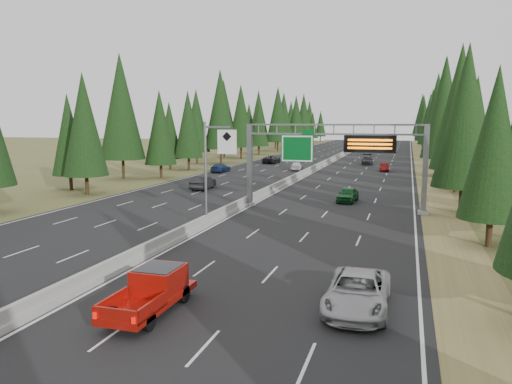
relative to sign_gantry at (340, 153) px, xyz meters
The scene contains 19 objects.
road 46.29m from the sign_gantry, 101.18° to the left, with size 32.00×260.00×0.08m, color black.
shoulder_right 46.28m from the sign_gantry, 78.86° to the left, with size 3.60×260.00×0.06m, color olive.
shoulder_left 52.70m from the sign_gantry, 120.63° to the left, with size 3.60×260.00×0.06m, color brown.
median_barrier 46.25m from the sign_gantry, 101.18° to the left, with size 0.70×260.00×0.85m.
sign_gantry is the anchor object (origin of this frame).
hov_sign_pole 12.96m from the sign_gantry, 130.04° to the right, with size 2.80×0.50×8.00m.
tree_row_right 47.50m from the sign_gantry, 74.26° to the left, with size 12.06×241.67×18.92m.
tree_row_left 48.52m from the sign_gantry, 129.87° to the left, with size 12.05×243.27×18.29m.
silver_minivan 24.79m from the sign_gantry, 80.63° to the right, with size 2.61×5.66×1.57m, color #ABABAF.
red_pickup 27.27m from the sign_gantry, 99.30° to the right, with size 1.93×5.40×1.76m.
car_ahead_green 6.79m from the sign_gantry, 87.83° to the left, with size 1.73×4.29×1.46m, color #125220.
car_ahead_dkred 38.34m from the sign_gantry, 86.62° to the left, with size 1.40×4.02×1.32m, color #5E0E0D.
car_ahead_dkgrey 50.46m from the sign_gantry, 91.59° to the left, with size 2.10×5.16×1.50m, color black.
car_ahead_white 79.86m from the sign_gantry, 92.64° to the left, with size 2.15×4.67×1.30m, color silver.
car_ahead_far 103.89m from the sign_gantry, 94.10° to the left, with size 1.86×4.63×1.58m, color black.
car_onc_near 20.19m from the sign_gantry, 151.61° to the left, with size 1.70×4.88×1.61m, color black.
car_onc_blue 37.08m from the sign_gantry, 128.00° to the left, with size 1.93×4.74×1.38m, color navy.
car_onc_white 37.44m from the sign_gantry, 108.23° to the left, with size 1.71×4.26×1.45m, color silver.
car_onc_far 52.06m from the sign_gantry, 111.94° to the left, with size 2.51×5.45×1.51m, color black.
Camera 1 is at (14.70, -10.10, 8.10)m, focal length 35.00 mm.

